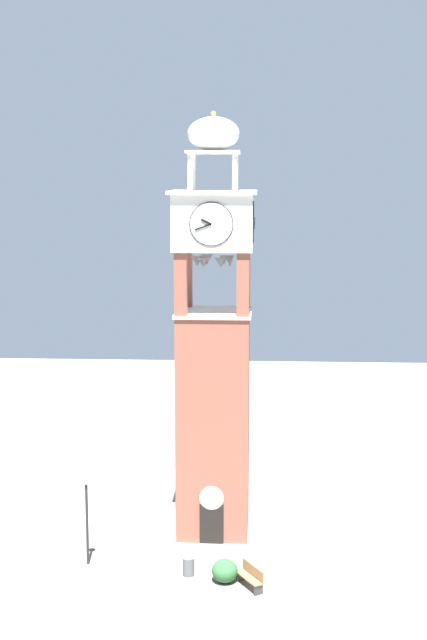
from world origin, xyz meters
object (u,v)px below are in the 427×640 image
(park_bench, at_px, (251,576))
(trash_bin, at_px, (189,566))
(clock_tower, at_px, (213,370))
(lamp_post, at_px, (87,504))

(park_bench, bearing_deg, trash_bin, 159.86)
(clock_tower, height_order, trash_bin, clock_tower)
(park_bench, bearing_deg, clock_tower, 109.63)
(clock_tower, xyz_separation_m, lamp_post, (-5.39, -3.30, -5.37))
(clock_tower, relative_size, trash_bin, 24.78)
(clock_tower, distance_m, lamp_post, 8.29)
(clock_tower, xyz_separation_m, trash_bin, (-0.85, -4.13, -7.76))
(lamp_post, bearing_deg, clock_tower, 31.48)
(clock_tower, distance_m, trash_bin, 8.83)
(lamp_post, bearing_deg, trash_bin, -10.36)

